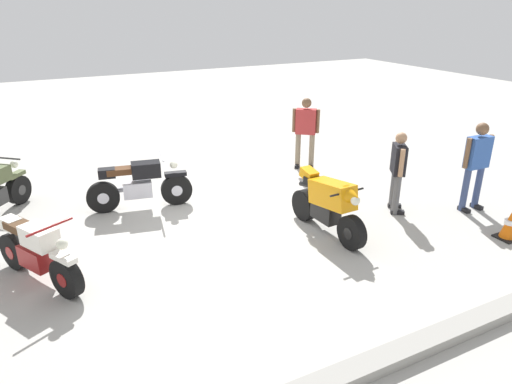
{
  "coord_description": "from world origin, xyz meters",
  "views": [
    {
      "loc": [
        3.18,
        7.75,
        3.94
      ],
      "look_at": [
        -0.38,
        0.81,
        0.75
      ],
      "focal_mm": 32.97,
      "sensor_mm": 36.0,
      "label": 1
    }
  ],
  "objects_px": {
    "motorcycle_cream_vintage": "(37,252)",
    "person_in_red_shirt": "(306,128)",
    "traffic_cone": "(509,225)",
    "motorcycle_black_cruiser": "(139,184)",
    "person_in_black_shirt": "(398,168)",
    "person_in_blue_shirt": "(477,160)",
    "motorcycle_orange_sportbike": "(328,203)"
  },
  "relations": [
    {
      "from": "motorcycle_cream_vintage",
      "to": "person_in_red_shirt",
      "type": "xyz_separation_m",
      "value": [
        -6.36,
        -2.62,
        0.53
      ]
    },
    {
      "from": "person_in_red_shirt",
      "to": "motorcycle_orange_sportbike",
      "type": "bearing_deg",
      "value": 12.51
    },
    {
      "from": "motorcycle_black_cruiser",
      "to": "motorcycle_orange_sportbike",
      "type": "bearing_deg",
      "value": -33.16
    },
    {
      "from": "motorcycle_cream_vintage",
      "to": "person_in_red_shirt",
      "type": "relative_size",
      "value": 1.02
    },
    {
      "from": "motorcycle_orange_sportbike",
      "to": "person_in_red_shirt",
      "type": "relative_size",
      "value": 1.11
    },
    {
      "from": "motorcycle_black_cruiser",
      "to": "person_in_blue_shirt",
      "type": "distance_m",
      "value": 6.69
    },
    {
      "from": "motorcycle_cream_vintage",
      "to": "person_in_blue_shirt",
      "type": "height_order",
      "value": "person_in_blue_shirt"
    },
    {
      "from": "motorcycle_black_cruiser",
      "to": "traffic_cone",
      "type": "xyz_separation_m",
      "value": [
        -5.48,
        4.28,
        -0.26
      ]
    },
    {
      "from": "person_in_red_shirt",
      "to": "traffic_cone",
      "type": "xyz_separation_m",
      "value": [
        -1.14,
        4.92,
        -0.75
      ]
    },
    {
      "from": "motorcycle_black_cruiser",
      "to": "person_in_black_shirt",
      "type": "xyz_separation_m",
      "value": [
        -4.49,
        2.45,
        0.4
      ]
    },
    {
      "from": "person_in_blue_shirt",
      "to": "person_in_black_shirt",
      "type": "relative_size",
      "value": 1.1
    },
    {
      "from": "traffic_cone",
      "to": "motorcycle_black_cruiser",
      "type": "bearing_deg",
      "value": -38.01
    },
    {
      "from": "motorcycle_orange_sportbike",
      "to": "person_in_red_shirt",
      "type": "distance_m",
      "value": 3.68
    },
    {
      "from": "motorcycle_black_cruiser",
      "to": "person_in_black_shirt",
      "type": "bearing_deg",
      "value": -17.67
    },
    {
      "from": "motorcycle_cream_vintage",
      "to": "person_in_blue_shirt",
      "type": "bearing_deg",
      "value": 54.23
    },
    {
      "from": "motorcycle_orange_sportbike",
      "to": "person_in_blue_shirt",
      "type": "relative_size",
      "value": 1.09
    },
    {
      "from": "motorcycle_cream_vintage",
      "to": "person_in_black_shirt",
      "type": "xyz_separation_m",
      "value": [
        -6.51,
        0.46,
        0.43
      ]
    },
    {
      "from": "motorcycle_black_cruiser",
      "to": "traffic_cone",
      "type": "relative_size",
      "value": 3.91
    },
    {
      "from": "person_in_blue_shirt",
      "to": "motorcycle_orange_sportbike",
      "type": "bearing_deg",
      "value": -95.75
    },
    {
      "from": "motorcycle_orange_sportbike",
      "to": "person_in_black_shirt",
      "type": "distance_m",
      "value": 1.8
    },
    {
      "from": "motorcycle_orange_sportbike",
      "to": "motorcycle_black_cruiser",
      "type": "distance_m",
      "value": 3.8
    },
    {
      "from": "motorcycle_orange_sportbike",
      "to": "motorcycle_black_cruiser",
      "type": "bearing_deg",
      "value": -136.69
    },
    {
      "from": "motorcycle_cream_vintage",
      "to": "motorcycle_orange_sportbike",
      "type": "distance_m",
      "value": 4.8
    },
    {
      "from": "motorcycle_orange_sportbike",
      "to": "traffic_cone",
      "type": "xyz_separation_m",
      "value": [
        -2.75,
        1.64,
        -0.33
      ]
    },
    {
      "from": "motorcycle_cream_vintage",
      "to": "person_in_blue_shirt",
      "type": "relative_size",
      "value": 1.01
    },
    {
      "from": "person_in_black_shirt",
      "to": "traffic_cone",
      "type": "distance_m",
      "value": 2.19
    },
    {
      "from": "person_in_blue_shirt",
      "to": "person_in_red_shirt",
      "type": "bearing_deg",
      "value": -155.1
    },
    {
      "from": "person_in_red_shirt",
      "to": "person_in_black_shirt",
      "type": "bearing_deg",
      "value": 41.38
    },
    {
      "from": "person_in_red_shirt",
      "to": "traffic_cone",
      "type": "height_order",
      "value": "person_in_red_shirt"
    },
    {
      "from": "person_in_blue_shirt",
      "to": "traffic_cone",
      "type": "height_order",
      "value": "person_in_blue_shirt"
    },
    {
      "from": "traffic_cone",
      "to": "motorcycle_orange_sportbike",
      "type": "bearing_deg",
      "value": -30.8
    },
    {
      "from": "person_in_black_shirt",
      "to": "person_in_red_shirt",
      "type": "bearing_deg",
      "value": 124.88
    }
  ]
}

